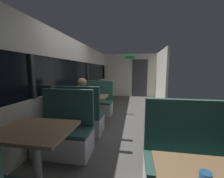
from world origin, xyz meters
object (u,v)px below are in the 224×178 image
coffee_cup_secondary (99,94)px  bench_mid_window_facing_entry (97,104)px  dining_table_mid_window (91,99)px  seated_passenger (82,109)px  bench_near_window_facing_entry (65,134)px  dining_table_near_window (35,136)px  bench_front_aisle_facing_entry (188,171)px  bench_mid_window_facing_end (81,119)px

coffee_cup_secondary → bench_mid_window_facing_entry: bearing=110.0°
dining_table_mid_window → seated_passenger: bearing=-90.0°
bench_near_window_facing_entry → coffee_cup_secondary: (0.22, 1.57, 0.46)m
dining_table_near_window → coffee_cup_secondary: (0.22, 2.27, 0.15)m
bench_near_window_facing_entry → dining_table_mid_window: (0.00, 1.47, 0.31)m
dining_table_near_window → coffee_cup_secondary: size_ratio=10.00×
bench_front_aisle_facing_entry → seated_passenger: size_ratio=0.87×
bench_mid_window_facing_entry → bench_front_aisle_facing_entry: (1.79, -2.77, 0.00)m
bench_near_window_facing_entry → dining_table_mid_window: size_ratio=1.22×
bench_mid_window_facing_end → bench_mid_window_facing_entry: size_ratio=1.00×
coffee_cup_secondary → dining_table_mid_window: bearing=-154.0°
bench_near_window_facing_entry → dining_table_mid_window: 1.50m
bench_front_aisle_facing_entry → seated_passenger: (-1.79, 1.44, 0.21)m
bench_mid_window_facing_end → seated_passenger: 0.22m
coffee_cup_secondary → bench_front_aisle_facing_entry: bearing=-54.1°
bench_near_window_facing_entry → coffee_cup_secondary: size_ratio=12.22×
seated_passenger → coffee_cup_secondary: 0.80m
dining_table_mid_window → bench_front_aisle_facing_entry: bearing=-49.1°
bench_mid_window_facing_entry → seated_passenger: bearing=-90.0°
dining_table_near_window → seated_passenger: bearing=90.0°
dining_table_mid_window → bench_mid_window_facing_end: bench_mid_window_facing_end is taller
dining_table_mid_window → bench_mid_window_facing_entry: size_ratio=0.82×
bench_mid_window_facing_entry → seated_passenger: 1.34m
dining_table_mid_window → bench_mid_window_facing_end: size_ratio=0.82×
seated_passenger → bench_mid_window_facing_entry: bearing=90.0°
bench_mid_window_facing_end → bench_near_window_facing_entry: bearing=-90.0°
dining_table_near_window → dining_table_mid_window: 2.17m
dining_table_near_window → bench_front_aisle_facing_entry: size_ratio=0.82×
bench_mid_window_facing_entry → seated_passenger: size_ratio=0.87×
bench_mid_window_facing_end → coffee_cup_secondary: 0.95m
bench_near_window_facing_entry → bench_mid_window_facing_entry: bearing=90.0°
bench_mid_window_facing_end → coffee_cup_secondary: size_ratio=12.22×
bench_near_window_facing_entry → bench_mid_window_facing_entry: (0.00, 2.17, 0.00)m
dining_table_near_window → coffee_cup_secondary: bearing=84.6°
dining_table_mid_window → coffee_cup_secondary: 0.28m
bench_near_window_facing_entry → bench_front_aisle_facing_entry: size_ratio=1.00×
dining_table_mid_window → bench_mid_window_facing_entry: bearing=90.0°
dining_table_mid_window → seated_passenger: seated_passenger is taller
bench_near_window_facing_entry → bench_front_aisle_facing_entry: same height
dining_table_near_window → bench_front_aisle_facing_entry: bearing=3.2°
bench_mid_window_facing_entry → seated_passenger: (0.00, -1.33, 0.21)m
bench_mid_window_facing_end → bench_mid_window_facing_entry: (0.00, 1.40, 0.00)m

